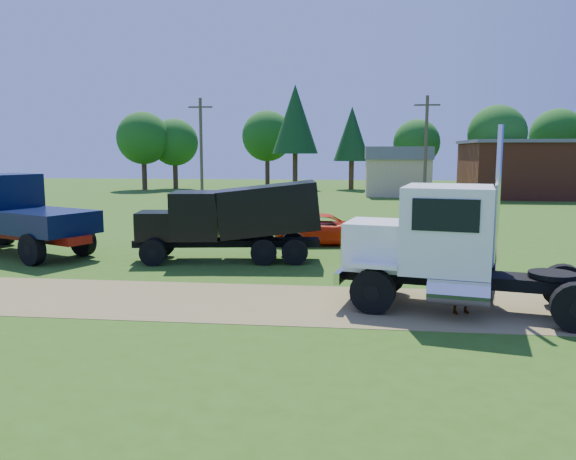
# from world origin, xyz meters

# --- Properties ---
(ground) EXTENTS (140.00, 140.00, 0.00)m
(ground) POSITION_xyz_m (0.00, 0.00, 0.00)
(ground) COLOR #305412
(ground) RESTS_ON ground
(dirt_track) EXTENTS (120.00, 4.20, 0.01)m
(dirt_track) POSITION_xyz_m (0.00, 0.00, 0.01)
(dirt_track) COLOR olive
(dirt_track) RESTS_ON ground
(white_semi_tractor) EXTENTS (8.37, 4.23, 4.94)m
(white_semi_tractor) POSITION_xyz_m (2.37, -0.01, 1.69)
(white_semi_tractor) COLOR black
(white_semi_tractor) RESTS_ON ground
(black_dump_truck) EXTENTS (7.33, 3.13, 3.11)m
(black_dump_truck) POSITION_xyz_m (-4.77, 6.01, 1.71)
(black_dump_truck) COLOR black
(black_dump_truck) RESTS_ON ground
(navy_truck) EXTENTS (7.65, 5.34, 3.29)m
(navy_truck) POSITION_xyz_m (-14.32, 6.46, 1.68)
(navy_truck) COLOR maroon
(navy_truck) RESTS_ON ground
(orange_pickup) EXTENTS (5.28, 3.05, 1.39)m
(orange_pickup) POSITION_xyz_m (-1.37, 10.46, 0.69)
(orange_pickup) COLOR red
(orange_pickup) RESTS_ON ground
(spectator_a) EXTENTS (0.75, 0.63, 1.76)m
(spectator_a) POSITION_xyz_m (2.64, -0.47, 0.88)
(spectator_a) COLOR #999999
(spectator_a) RESTS_ON ground
(spectator_b) EXTENTS (0.84, 0.66, 1.73)m
(spectator_b) POSITION_xyz_m (0.97, 5.08, 0.86)
(spectator_b) COLOR #999999
(spectator_b) RESTS_ON ground
(brick_building) EXTENTS (15.40, 10.40, 5.30)m
(brick_building) POSITION_xyz_m (18.00, 40.00, 2.66)
(brick_building) COLOR brown
(brick_building) RESTS_ON ground
(tan_shed) EXTENTS (6.20, 5.40, 4.70)m
(tan_shed) POSITION_xyz_m (4.00, 40.00, 2.42)
(tan_shed) COLOR tan
(tan_shed) RESTS_ON ground
(utility_poles) EXTENTS (42.20, 0.28, 9.00)m
(utility_poles) POSITION_xyz_m (6.00, 35.00, 4.71)
(utility_poles) COLOR #443326
(utility_poles) RESTS_ON ground
(tree_row) EXTENTS (58.73, 14.70, 11.56)m
(tree_row) POSITION_xyz_m (4.23, 49.85, 6.21)
(tree_row) COLOR #341E15
(tree_row) RESTS_ON ground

